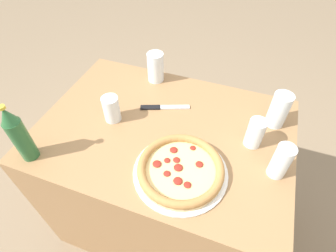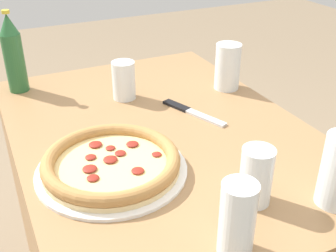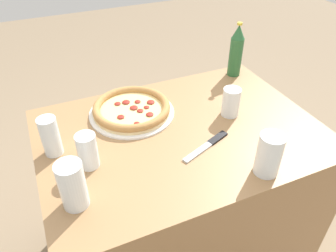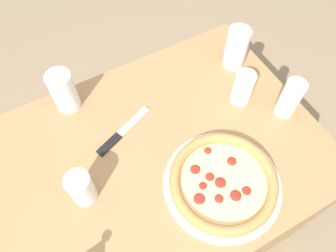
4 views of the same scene
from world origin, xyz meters
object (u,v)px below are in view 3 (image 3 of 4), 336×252
Objects in this scene: pizza_pepperoni at (132,109)px; knife at (208,145)px; glass_mango_juice at (231,103)px; glass_water at (269,156)px; glass_red_wine at (88,152)px; glass_lemonade at (51,138)px; glass_iced_tea at (73,187)px; beer_bottle at (236,51)px.

pizza_pepperoni reaches higher than knife.
knife is (0.17, 0.13, -0.05)m from glass_mango_juice.
glass_red_wine is at bearing -26.73° from glass_water.
glass_red_wine is 0.15m from glass_lemonade.
glass_red_wine is at bearing -116.57° from glass_iced_tea.
glass_mango_juice is 0.46× the size of beer_bottle.
glass_red_wine reaches higher than knife.
glass_mango_juice is (-0.07, -0.32, -0.01)m from glass_water.
glass_water reaches higher than glass_mango_juice.
glass_lemonade is (0.32, 0.11, 0.04)m from pizza_pepperoni.
beer_bottle reaches higher than glass_mango_juice.
beer_bottle reaches higher than glass_red_wine.
beer_bottle is at bearing -131.86° from knife.
glass_red_wine is (0.22, 0.22, 0.03)m from pizza_pepperoni.
beer_bottle is (-0.20, -0.28, 0.06)m from glass_mango_juice.
pizza_pepperoni is 1.58× the size of knife.
beer_bottle is at bearing -164.85° from glass_lemonade.
glass_red_wine is 0.84× the size of glass_water.
glass_lemonade is at bearing 20.01° from pizza_pepperoni.
glass_red_wine is 0.41m from knife.
glass_iced_tea is 0.97m from beer_bottle.
glass_iced_tea reaches higher than glass_water.
glass_iced_tea is 1.32× the size of glass_mango_juice.
knife is at bearing 170.05° from glass_red_wine.
glass_red_wine is at bearing 45.65° from pizza_pepperoni.
pizza_pepperoni is at bearing -134.35° from glass_red_wine.
glass_mango_juice is 0.22m from knife.
glass_iced_tea is at bearing 8.82° from knife.
glass_mango_juice is at bearing -142.26° from knife.
glass_lemonade is 0.67m from glass_mango_juice.
glass_water is 0.57× the size of beer_bottle.
glass_water reaches higher than pizza_pepperoni.
glass_iced_tea is 0.71× the size of knife.
pizza_pepperoni is 2.94× the size of glass_mango_juice.
glass_water is (-0.57, 0.11, -0.00)m from glass_iced_tea.
glass_red_wine is at bearing 24.07° from beer_bottle.
glass_iced_tea is 1.07× the size of glass_lemonade.
knife is (0.37, 0.41, -0.11)m from beer_bottle.
glass_lemonade is 1.23× the size of glass_mango_juice.
glass_water is (-0.50, 0.25, 0.01)m from glass_red_wine.
glass_mango_juice reaches higher than knife.
knife is at bearing 121.34° from pizza_pepperoni.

